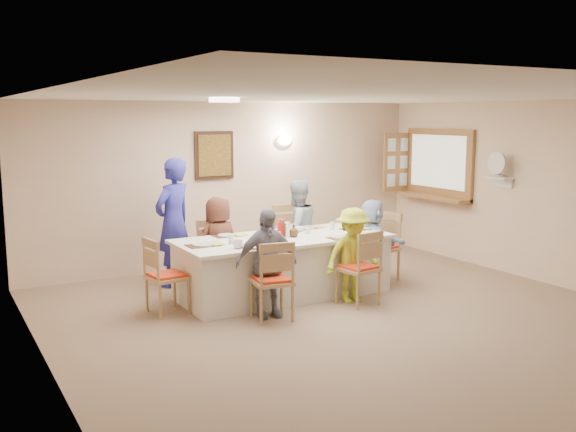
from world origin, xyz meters
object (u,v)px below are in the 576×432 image
dining_table (283,266)px  caregiver (173,222)px  chair_back_right (292,241)px  chair_left_end (167,275)px  chair_right_end (380,247)px  serving_hatch (439,165)px  desk_fan (499,167)px  chair_front_right (358,267)px  diner_back_right (297,229)px  diner_right_end (372,240)px  chair_front_left (272,279)px  diner_front_left (267,263)px  chair_back_left (215,254)px  diner_front_right (353,255)px  diner_back_left (219,243)px  condiment_ketchup (281,228)px

dining_table → caregiver: bearing=132.4°
chair_back_right → chair_left_end: chair_back_right is taller
dining_table → chair_right_end: size_ratio=2.88×
serving_hatch → desk_fan: size_ratio=5.00×
dining_table → chair_back_right: size_ratio=2.66×
chair_back_right → chair_front_right: (0.00, -1.60, -0.05)m
serving_hatch → diner_back_right: (-2.81, -0.19, -0.80)m
chair_left_end → diner_right_end: bearing=-96.8°
desk_fan → chair_left_end: 4.99m
chair_front_left → chair_right_end: size_ratio=0.98×
diner_front_left → caregiver: bearing=110.2°
desk_fan → dining_table: (-3.30, 0.48, -1.17)m
chair_back_left → diner_front_right: size_ratio=0.76×
chair_left_end → chair_right_end: chair_right_end is taller
chair_front_left → diner_front_left: size_ratio=0.74×
serving_hatch → chair_back_left: 4.14m
chair_back_left → diner_right_end: (2.02, -0.80, 0.13)m
chair_back_left → chair_front_right: (1.20, -1.60, 0.01)m
desk_fan → diner_right_end: size_ratio=0.26×
serving_hatch → chair_front_right: (-2.81, -1.67, -1.04)m
serving_hatch → caregiver: (-4.46, 0.28, -0.63)m
desk_fan → chair_front_right: 2.92m
serving_hatch → diner_front_right: 3.33m
diner_right_end → caregiver: (-2.47, 1.15, 0.29)m
chair_back_left → diner_back_left: (0.00, -0.12, 0.17)m
chair_front_left → diner_right_end: size_ratio=0.80×
chair_back_left → diner_right_end: size_ratio=0.78×
chair_left_end → caregiver: (0.50, 1.15, 0.41)m
chair_front_left → chair_left_end: (-0.95, 0.80, -0.01)m
chair_front_left → diner_back_right: size_ratio=0.66×
desk_fan → condiment_ketchup: desk_fan is taller
condiment_ketchup → diner_right_end: bearing=-0.5°
diner_back_left → chair_front_left: bearing=79.4°
serving_hatch → desk_fan: 1.36m
diner_back_left → diner_right_end: 2.13m
chair_back_left → diner_back_right: diner_back_right is taller
chair_right_end → diner_front_left: bearing=-83.2°
dining_table → diner_back_left: bearing=131.4°
chair_left_end → diner_back_left: (0.95, 0.68, 0.16)m
desk_fan → chair_back_right: 3.16m
diner_back_left → chair_front_right: bearing=118.5°
serving_hatch → chair_back_left: serving_hatch is taller
condiment_ketchup → chair_left_end: bearing=-179.5°
diner_back_left → chair_back_right: bearing=175.2°
condiment_ketchup → desk_fan: bearing=-8.4°
desk_fan → caregiver: 4.69m
chair_front_right → diner_right_end: 1.15m
chair_right_end → condiment_ketchup: 1.63m
chair_right_end → diner_front_left: size_ratio=0.75×
chair_back_right → chair_front_right: chair_back_right is taller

